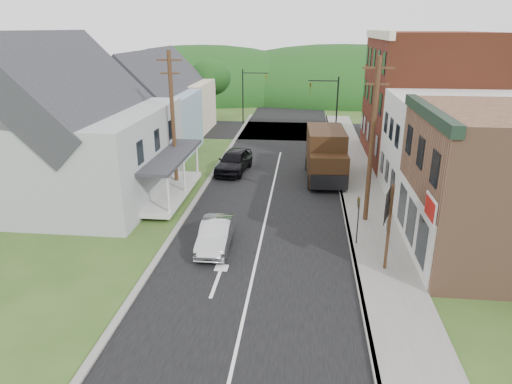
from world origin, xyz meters
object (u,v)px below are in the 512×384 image
(silver_sedan, at_px, (216,235))
(delivery_van, at_px, (326,155))
(dark_sedan, at_px, (234,161))
(warning_sign, at_px, (358,213))
(route_sign_cluster, at_px, (389,215))

(silver_sedan, bearing_deg, delivery_van, 61.80)
(dark_sedan, bearing_deg, delivery_van, -1.36)
(dark_sedan, xyz_separation_m, warning_sign, (7.95, -11.63, 0.94))
(dark_sedan, height_order, warning_sign, warning_sign)
(delivery_van, distance_m, route_sign_cluster, 13.22)
(silver_sedan, relative_size, warning_sign, 1.61)
(dark_sedan, relative_size, delivery_van, 0.78)
(silver_sedan, relative_size, route_sign_cluster, 1.05)
(silver_sedan, distance_m, warning_sign, 7.06)
(dark_sedan, bearing_deg, silver_sedan, -78.23)
(dark_sedan, relative_size, warning_sign, 1.95)
(silver_sedan, height_order, route_sign_cluster, route_sign_cluster)
(silver_sedan, bearing_deg, dark_sedan, 92.92)
(delivery_van, height_order, route_sign_cluster, route_sign_cluster)
(silver_sedan, xyz_separation_m, dark_sedan, (-1.03, 12.54, 0.17))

